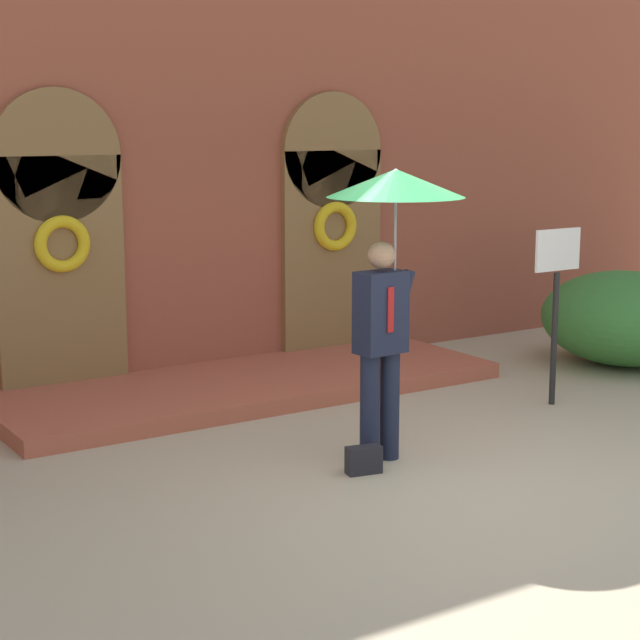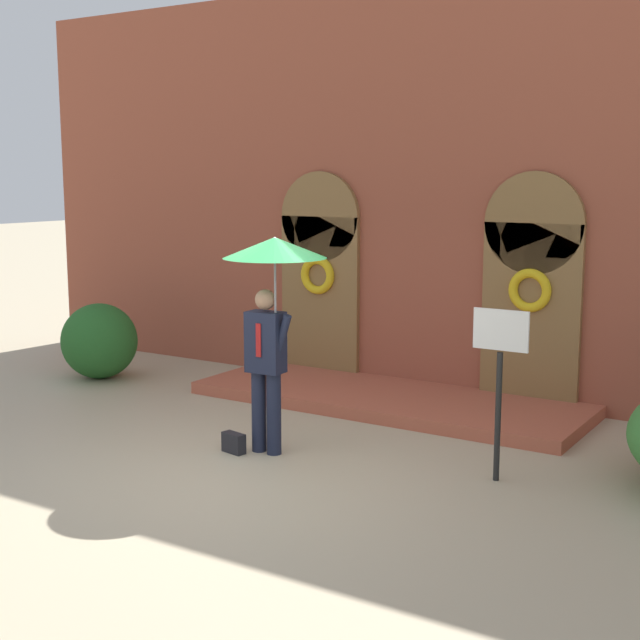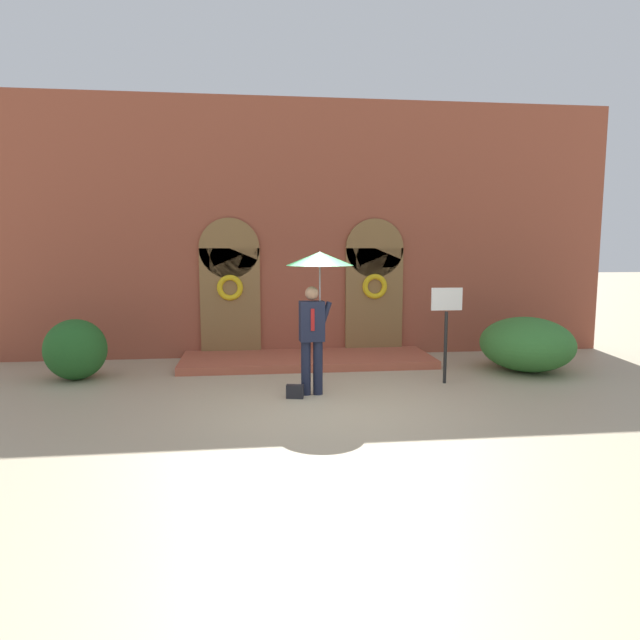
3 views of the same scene
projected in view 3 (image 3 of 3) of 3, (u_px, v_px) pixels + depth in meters
name	position (u px, v px, depth m)	size (l,w,h in m)	color
ground_plane	(326.00, 403.00, 8.95)	(80.00, 80.00, 0.00)	tan
building_facade	(302.00, 236.00, 12.68)	(14.00, 2.30, 5.60)	brown
person_with_umbrella	(318.00, 279.00, 9.24)	(1.10, 1.10, 2.36)	#191E33
handbag	(295.00, 392.00, 9.23)	(0.28, 0.12, 0.22)	black
sign_post	(446.00, 319.00, 10.11)	(0.56, 0.06, 1.72)	black
shrub_left	(75.00, 349.00, 10.48)	(1.12, 1.13, 1.12)	#235B23
shrub_right	(527.00, 344.00, 11.24)	(1.78, 1.96, 1.06)	#387A33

